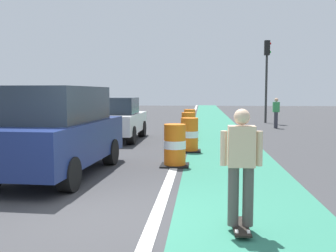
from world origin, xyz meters
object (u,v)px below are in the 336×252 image
(parked_suv_nearest, at_px, (58,131))
(traffic_light_corner, at_px, (267,67))
(pedestrian_crossing, at_px, (276,112))
(traffic_barrel_mid, at_px, (189,135))
(traffic_barrel_back, at_px, (188,126))
(parked_sedan_second, at_px, (116,119))
(traffic_barrel_far, at_px, (190,121))
(skateboarder_on_lane, at_px, (241,166))
(traffic_barrel_front, at_px, (175,146))

(parked_suv_nearest, distance_m, traffic_light_corner, 17.91)
(parked_suv_nearest, bearing_deg, pedestrian_crossing, 59.85)
(traffic_barrel_mid, xyz_separation_m, traffic_barrel_back, (-0.15, 3.37, 0.00))
(parked_sedan_second, xyz_separation_m, traffic_barrel_far, (2.81, 3.56, -0.30))
(skateboarder_on_lane, height_order, traffic_barrel_far, skateboarder_on_lane)
(traffic_barrel_back, height_order, traffic_barrel_far, same)
(traffic_barrel_back, bearing_deg, traffic_light_corner, 63.01)
(traffic_barrel_far, bearing_deg, traffic_barrel_front, -90.76)
(traffic_barrel_far, xyz_separation_m, pedestrian_crossing, (4.52, 2.28, 0.33))
(parked_suv_nearest, height_order, traffic_barrel_far, parked_suv_nearest)
(traffic_barrel_mid, xyz_separation_m, traffic_barrel_far, (-0.18, 6.31, 0.00))
(pedestrian_crossing, bearing_deg, traffic_barrel_front, -112.65)
(traffic_barrel_front, relative_size, traffic_light_corner, 0.21)
(traffic_barrel_back, relative_size, pedestrian_crossing, 0.68)
(traffic_barrel_front, distance_m, traffic_barrel_mid, 2.54)
(parked_sedan_second, bearing_deg, pedestrian_crossing, 38.57)
(parked_sedan_second, distance_m, pedestrian_crossing, 9.38)
(traffic_barrel_far, height_order, pedestrian_crossing, pedestrian_crossing)
(parked_sedan_second, bearing_deg, traffic_light_corner, 52.29)
(traffic_light_corner, bearing_deg, traffic_barrel_mid, -109.68)
(skateboarder_on_lane, bearing_deg, traffic_barrel_mid, 97.34)
(traffic_barrel_back, bearing_deg, traffic_barrel_front, -91.46)
(parked_suv_nearest, bearing_deg, parked_sedan_second, 90.89)
(parked_suv_nearest, relative_size, traffic_light_corner, 0.92)
(skateboarder_on_lane, relative_size, traffic_light_corner, 0.33)
(parked_sedan_second, bearing_deg, skateboarder_on_lane, -68.44)
(skateboarder_on_lane, xyz_separation_m, traffic_barrel_back, (-1.07, 10.56, -0.38))
(traffic_barrel_back, xyz_separation_m, traffic_light_corner, (4.55, 8.94, 2.97))
(traffic_barrel_mid, relative_size, traffic_light_corner, 0.21)
(skateboarder_on_lane, distance_m, parked_sedan_second, 10.67)
(pedestrian_crossing, bearing_deg, traffic_barrel_mid, -116.79)
(traffic_barrel_front, distance_m, pedestrian_crossing, 12.04)
(traffic_barrel_far, bearing_deg, traffic_barrel_back, -89.35)
(parked_suv_nearest, relative_size, traffic_barrel_front, 4.30)
(parked_sedan_second, bearing_deg, traffic_barrel_far, 51.72)
(traffic_barrel_front, bearing_deg, traffic_barrel_far, 89.24)
(traffic_barrel_mid, distance_m, traffic_barrel_far, 6.31)
(traffic_barrel_back, xyz_separation_m, traffic_barrel_far, (-0.03, 2.93, 0.00))
(skateboarder_on_lane, distance_m, traffic_barrel_back, 10.62)
(traffic_barrel_far, bearing_deg, parked_suv_nearest, -104.93)
(parked_sedan_second, height_order, traffic_barrel_far, parked_sedan_second)
(parked_suv_nearest, distance_m, traffic_barrel_front, 2.96)
(parked_suv_nearest, relative_size, parked_sedan_second, 1.14)
(pedestrian_crossing, bearing_deg, parked_sedan_second, -141.43)
(parked_sedan_second, bearing_deg, traffic_barrel_back, 12.55)
(traffic_barrel_mid, bearing_deg, parked_suv_nearest, -126.87)
(traffic_light_corner, distance_m, pedestrian_crossing, 4.56)
(traffic_barrel_mid, distance_m, pedestrian_crossing, 9.62)
(skateboarder_on_lane, distance_m, pedestrian_crossing, 16.13)
(pedestrian_crossing, bearing_deg, skateboarder_on_lane, -102.20)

